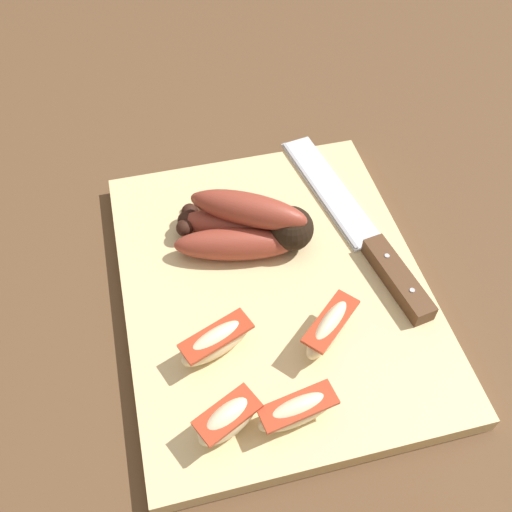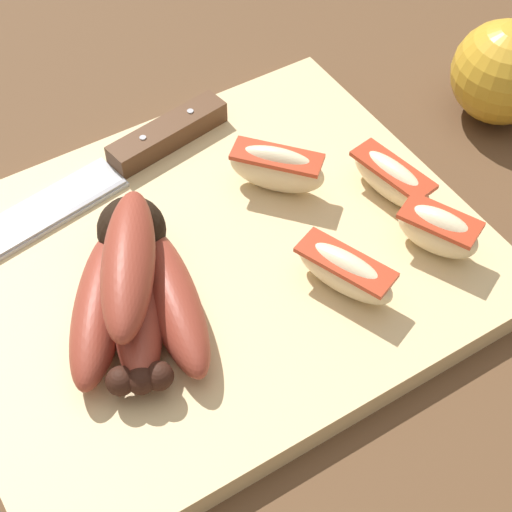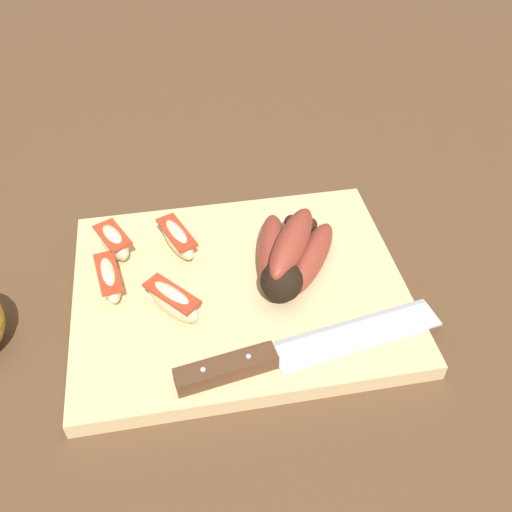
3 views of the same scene
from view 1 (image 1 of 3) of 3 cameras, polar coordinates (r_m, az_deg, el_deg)
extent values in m
plane|color=brown|center=(0.57, 1.17, -5.18)|extent=(6.00, 6.00, 0.00)
cube|color=#DBBC84|center=(0.57, 1.75, -3.18)|extent=(0.37, 0.29, 0.02)
sphere|color=black|center=(0.58, 3.52, 2.74)|extent=(0.05, 0.05, 0.05)
ellipsoid|color=brown|center=(0.60, -1.20, 4.41)|extent=(0.10, 0.12, 0.03)
sphere|color=black|center=(0.61, -6.61, 4.38)|extent=(0.02, 0.02, 0.02)
ellipsoid|color=brown|center=(0.59, -1.61, 2.85)|extent=(0.08, 0.13, 0.03)
sphere|color=black|center=(0.60, -6.98, 3.56)|extent=(0.02, 0.02, 0.02)
ellipsoid|color=brown|center=(0.57, -2.05, 1.20)|extent=(0.06, 0.13, 0.03)
sphere|color=black|center=(0.59, -7.12, 2.80)|extent=(0.02, 0.02, 0.02)
ellipsoid|color=brown|center=(0.57, -1.06, 4.58)|extent=(0.09, 0.12, 0.04)
cube|color=silver|center=(0.65, 7.33, 6.56)|extent=(0.18, 0.07, 0.00)
cube|color=#99999E|center=(0.64, 6.14, 6.37)|extent=(0.17, 0.03, 0.00)
cube|color=#51331E|center=(0.57, 13.92, -2.18)|extent=(0.10, 0.04, 0.02)
cylinder|color=#B2B2B7|center=(0.56, 15.31, -3.31)|extent=(0.01, 0.01, 0.00)
cylinder|color=#B2B2B7|center=(0.58, 12.93, 0.03)|extent=(0.01, 0.01, 0.00)
ellipsoid|color=beige|center=(0.51, -3.92, -8.56)|extent=(0.05, 0.07, 0.03)
cube|color=#B2381E|center=(0.50, -3.99, -7.96)|extent=(0.05, 0.07, 0.00)
ellipsoid|color=beige|center=(0.52, 7.35, -7.18)|extent=(0.06, 0.07, 0.04)
cube|color=#B2381E|center=(0.51, 7.49, -6.45)|extent=(0.06, 0.06, 0.00)
ellipsoid|color=beige|center=(0.48, -2.81, -16.03)|extent=(0.05, 0.06, 0.04)
cube|color=#B2381E|center=(0.47, -2.87, -15.49)|extent=(0.05, 0.06, 0.00)
ellipsoid|color=beige|center=(0.48, 4.16, -15.17)|extent=(0.03, 0.07, 0.03)
cube|color=#B2381E|center=(0.47, 4.23, -14.69)|extent=(0.03, 0.07, 0.00)
camera|label=2|loc=(0.53, -51.02, 35.86)|focal=58.33mm
camera|label=3|loc=(0.59, 62.52, 30.21)|focal=39.49mm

